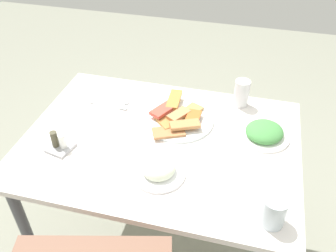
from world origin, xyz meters
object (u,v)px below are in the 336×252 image
(pide_platter, at_px, (178,118))
(salad_plate_rice, at_px, (159,170))
(dining_table, at_px, (161,157))
(salad_plate_greens, at_px, (264,133))
(drinking_glass, at_px, (274,211))
(fork, at_px, (111,101))
(condiment_caddy, at_px, (59,144))
(paper_napkin, at_px, (110,104))
(spoon, at_px, (109,105))
(soda_can, at_px, (242,93))

(pide_platter, distance_m, salad_plate_rice, 0.32)
(dining_table, distance_m, salad_plate_greens, 0.43)
(drinking_glass, bearing_deg, fork, -34.21)
(pide_platter, bearing_deg, salad_plate_greens, 177.71)
(condiment_caddy, bearing_deg, salad_plate_greens, -160.44)
(paper_napkin, height_order, fork, fork)
(fork, distance_m, spoon, 0.04)
(salad_plate_rice, xyz_separation_m, drinking_glass, (-0.39, 0.11, 0.03))
(dining_table, bearing_deg, soda_can, -131.40)
(dining_table, height_order, spoon, spoon)
(pide_platter, bearing_deg, soda_can, -142.60)
(dining_table, distance_m, paper_napkin, 0.35)
(salad_plate_greens, height_order, spoon, salad_plate_greens)
(dining_table, bearing_deg, salad_plate_rice, 103.79)
(drinking_glass, relative_size, spoon, 0.58)
(pide_platter, height_order, soda_can, soda_can)
(condiment_caddy, bearing_deg, salad_plate_rice, 175.06)
(salad_plate_greens, bearing_deg, condiment_caddy, 19.56)
(salad_plate_rice, distance_m, drinking_glass, 0.41)
(dining_table, relative_size, salad_plate_rice, 5.67)
(spoon, height_order, condiment_caddy, condiment_caddy)
(salad_plate_rice, bearing_deg, paper_napkin, -47.79)
(pide_platter, height_order, fork, pide_platter)
(spoon, xyz_separation_m, condiment_caddy, (0.07, 0.31, 0.02))
(soda_can, xyz_separation_m, condiment_caddy, (0.64, 0.47, -0.04))
(pide_platter, bearing_deg, spoon, -4.75)
(fork, bearing_deg, soda_can, -167.71)
(soda_can, bearing_deg, spoon, 15.58)
(salad_plate_greens, xyz_separation_m, drinking_glass, (-0.04, 0.41, 0.03))
(salad_plate_rice, relative_size, drinking_glass, 1.83)
(paper_napkin, height_order, condiment_caddy, condiment_caddy)
(drinking_glass, bearing_deg, paper_napkin, -33.21)
(dining_table, xyz_separation_m, paper_napkin, (0.28, -0.18, 0.09))
(dining_table, relative_size, paper_napkin, 8.42)
(soda_can, height_order, drinking_glass, soda_can)
(drinking_glass, relative_size, fork, 0.65)
(dining_table, bearing_deg, salad_plate_greens, -162.99)
(salad_plate_greens, relative_size, spoon, 1.18)
(soda_can, relative_size, condiment_caddy, 1.13)
(salad_plate_greens, relative_size, drinking_glass, 2.02)
(dining_table, height_order, paper_napkin, paper_napkin)
(salad_plate_rice, bearing_deg, salad_plate_greens, -139.21)
(dining_table, relative_size, drinking_glass, 10.38)
(pide_platter, relative_size, spoon, 1.82)
(pide_platter, bearing_deg, paper_napkin, -7.90)
(dining_table, xyz_separation_m, condiment_caddy, (0.36, 0.15, 0.12))
(soda_can, distance_m, condiment_caddy, 0.79)
(pide_platter, xyz_separation_m, soda_can, (-0.24, -0.18, 0.05))
(pide_platter, height_order, spoon, pide_platter)
(pide_platter, relative_size, soda_can, 2.66)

